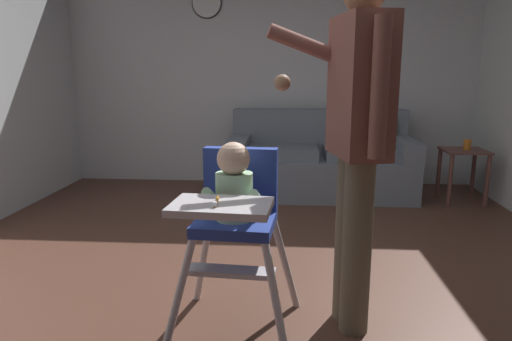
% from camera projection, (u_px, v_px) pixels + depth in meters
% --- Properties ---
extents(ground, '(6.12, 7.17, 0.10)m').
position_uv_depth(ground, '(250.00, 301.00, 2.64)').
color(ground, brown).
extents(wall_far, '(5.32, 0.06, 2.52)m').
position_uv_depth(wall_far, '(270.00, 71.00, 5.11)').
color(wall_far, silver).
rests_on(wall_far, ground).
extents(couch, '(1.87, 0.86, 0.86)m').
position_uv_depth(couch, '(321.00, 162.00, 4.76)').
color(couch, slate).
rests_on(couch, ground).
extents(high_chair, '(0.65, 0.76, 0.95)m').
position_uv_depth(high_chair, '(235.00, 204.00, 2.11)').
color(high_chair, silver).
rests_on(high_chair, ground).
extents(adult_standing, '(0.57, 0.50, 1.68)m').
position_uv_depth(adult_standing, '(357.00, 137.00, 2.11)').
color(adult_standing, '#675F4B').
rests_on(adult_standing, ground).
extents(side_table, '(0.40, 0.40, 0.52)m').
position_uv_depth(side_table, '(463.00, 164.00, 4.43)').
color(side_table, brown).
rests_on(side_table, ground).
extents(sippy_cup, '(0.07, 0.07, 0.10)m').
position_uv_depth(sippy_cup, '(467.00, 145.00, 4.38)').
color(sippy_cup, orange).
rests_on(sippy_cup, side_table).
extents(wall_clock, '(0.33, 0.04, 0.33)m').
position_uv_depth(wall_clock, '(207.00, 3.00, 4.97)').
color(wall_clock, white).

